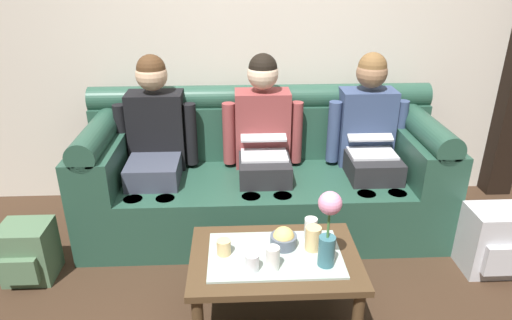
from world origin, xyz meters
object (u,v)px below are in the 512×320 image
(cup_near_left, at_px, (313,238))
(cup_far_right, at_px, (252,262))
(person_right, at_px, (369,137))
(snack_bowl, at_px, (284,239))
(coffee_table, at_px, (275,264))
(cup_far_center, at_px, (311,229))
(cup_far_left, at_px, (224,247))
(cup_near_right, at_px, (273,258))
(couch, at_px, (263,176))
(person_middle, at_px, (263,138))
(flower_vase, at_px, (329,224))
(person_left, at_px, (155,140))
(backpack_right, at_px, (493,241))
(backpack_left, at_px, (28,252))

(cup_near_left, bearing_deg, cup_far_right, -153.79)
(person_right, bearing_deg, snack_bowl, -126.82)
(person_right, bearing_deg, coffee_table, -126.81)
(cup_far_center, height_order, cup_far_left, cup_far_center)
(cup_far_center, xyz_separation_m, cup_far_right, (-0.32, -0.26, -0.02))
(coffee_table, height_order, cup_far_center, cup_far_center)
(cup_near_right, relative_size, cup_far_left, 1.52)
(person_right, relative_size, snack_bowl, 8.75)
(couch, height_order, cup_far_left, couch)
(snack_bowl, bearing_deg, cup_far_right, -132.03)
(couch, bearing_deg, cup_near_right, -91.15)
(couch, distance_m, cup_far_left, 1.01)
(person_middle, height_order, flower_vase, person_middle)
(person_left, bearing_deg, person_right, -0.02)
(person_left, xyz_separation_m, cup_near_left, (0.94, -0.95, -0.18))
(person_middle, distance_m, backpack_right, 1.58)
(person_left, xyz_separation_m, cup_far_left, (0.48, -0.97, -0.21))
(cup_far_left, height_order, cup_far_right, cup_far_right)
(backpack_left, bearing_deg, cup_far_right, -21.80)
(cup_near_left, bearing_deg, cup_near_right, -145.61)
(cup_far_center, xyz_separation_m, backpack_right, (1.17, 0.21, -0.26))
(person_middle, distance_m, snack_bowl, 0.94)
(person_right, xyz_separation_m, coffee_table, (-0.74, -0.99, -0.31))
(cup_near_left, bearing_deg, person_middle, 101.82)
(person_right, bearing_deg, cup_near_left, -119.53)
(flower_vase, bearing_deg, person_left, 132.12)
(snack_bowl, xyz_separation_m, cup_near_left, (0.15, -0.03, 0.02))
(couch, xyz_separation_m, person_middle, (0.00, -0.00, 0.29))
(couch, relative_size, flower_vase, 6.08)
(person_left, bearing_deg, snack_bowl, -49.40)
(couch, height_order, backpack_left, couch)
(cup_far_center, height_order, backpack_right, cup_far_center)
(cup_far_left, bearing_deg, flower_vase, -12.59)
(cup_far_right, bearing_deg, cup_far_left, 135.18)
(backpack_right, bearing_deg, flower_vase, -158.54)
(cup_far_left, bearing_deg, cup_near_left, 2.50)
(cup_far_center, bearing_deg, snack_bowl, -156.42)
(person_middle, distance_m, cup_near_right, 1.12)
(person_middle, height_order, cup_near_right, person_middle)
(cup_far_left, bearing_deg, backpack_left, 161.70)
(person_left, height_order, flower_vase, person_left)
(person_middle, xyz_separation_m, cup_far_right, (-0.12, -1.11, -0.20))
(cup_far_right, xyz_separation_m, backpack_right, (1.49, 0.47, -0.25))
(snack_bowl, xyz_separation_m, backpack_left, (-1.50, 0.34, -0.28))
(backpack_left, distance_m, backpack_right, 2.82)
(cup_far_right, bearing_deg, backpack_left, 158.20)
(person_middle, xyz_separation_m, backpack_right, (1.37, -0.64, -0.45))
(person_left, distance_m, coffee_table, 1.27)
(person_middle, distance_m, coffee_table, 1.03)
(backpack_left, bearing_deg, person_right, 14.83)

